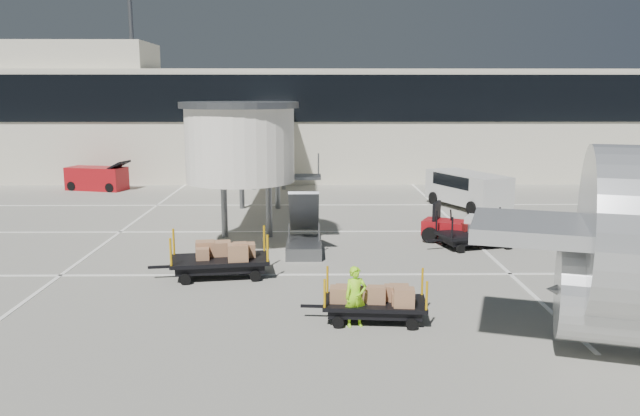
# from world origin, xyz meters

# --- Properties ---
(ground) EXTENTS (140.00, 140.00, 0.00)m
(ground) POSITION_xyz_m (0.00, 0.00, 0.00)
(ground) COLOR #A4A193
(ground) RESTS_ON ground
(lane_markings) EXTENTS (40.00, 30.00, 0.02)m
(lane_markings) POSITION_xyz_m (-0.67, 9.33, 0.01)
(lane_markings) COLOR white
(lane_markings) RESTS_ON ground
(terminal) EXTENTS (64.00, 12.11, 15.20)m
(terminal) POSITION_xyz_m (-0.35, 29.94, 4.11)
(terminal) COLOR beige
(terminal) RESTS_ON ground
(jet_bridge) EXTENTS (5.70, 20.40, 6.03)m
(jet_bridge) POSITION_xyz_m (-3.97, 12.26, 4.28)
(jet_bridge) COLOR white
(jet_bridge) RESTS_ON ground
(baggage_tug) EXTENTS (2.85, 2.47, 1.69)m
(baggage_tug) POSITION_xyz_m (5.12, 7.01, 0.61)
(baggage_tug) COLOR maroon
(baggage_tug) RESTS_ON ground
(suitcase_cart) EXTENTS (3.94, 2.32, 1.51)m
(suitcase_cart) POSITION_xyz_m (5.84, 5.96, 0.53)
(suitcase_cart) COLOR black
(suitcase_cart) RESTS_ON ground
(box_cart_near) EXTENTS (3.60, 1.67, 1.39)m
(box_cart_near) POSITION_xyz_m (0.60, -2.53, 0.56)
(box_cart_near) COLOR black
(box_cart_near) RESTS_ON ground
(box_cart_far) EXTENTS (4.23, 2.17, 1.63)m
(box_cart_far) POSITION_xyz_m (-4.31, 1.80, 0.61)
(box_cart_far) COLOR black
(box_cart_far) RESTS_ON ground
(ground_worker) EXTENTS (0.70, 0.53, 1.71)m
(ground_worker) POSITION_xyz_m (0.13, -2.97, 0.85)
(ground_worker) COLOR #9EFD1A
(ground_worker) RESTS_ON ground
(minivan) EXTENTS (4.06, 5.60, 1.97)m
(minivan) POSITION_xyz_m (7.57, 15.11, 1.18)
(minivan) COLOR silver
(minivan) RESTS_ON ground
(belt_loader) EXTENTS (4.39, 2.56, 1.99)m
(belt_loader) POSITION_xyz_m (-15.40, 21.93, 0.76)
(belt_loader) COLOR maroon
(belt_loader) RESTS_ON ground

